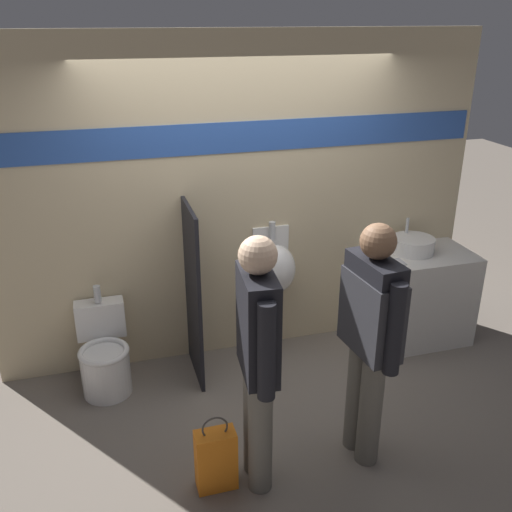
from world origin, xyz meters
name	(u,v)px	position (x,y,z in m)	size (l,w,h in m)	color
ground_plane	(262,381)	(0.00, 0.00, 0.00)	(16.00, 16.00, 0.00)	#70665B
display_wall	(242,202)	(0.00, 0.60, 1.36)	(4.11, 0.07, 2.70)	beige
sink_counter	(416,297)	(1.54, 0.27, 0.42)	(0.93, 0.59, 0.85)	silver
sink_basin	(413,245)	(1.49, 0.33, 0.91)	(0.37, 0.37, 0.27)	white
cell_phone	(399,262)	(1.26, 0.15, 0.85)	(0.07, 0.14, 0.01)	#B7B7BC
divider_near_counter	(193,294)	(-0.49, 0.28, 0.73)	(0.03, 0.59, 1.46)	black
urinal_near_counter	(275,269)	(0.24, 0.42, 0.80)	(0.33, 0.33, 1.19)	silver
toilet	(105,357)	(-1.22, 0.27, 0.28)	(0.39, 0.56, 0.82)	white
person_in_vest	(370,329)	(0.41, -0.98, 0.97)	(0.25, 0.58, 1.67)	#666056
person_with_lanyard	(258,355)	(-0.33, -1.01, 0.93)	(0.22, 0.59, 1.68)	#666056
shopping_bag	(216,459)	(-0.60, -1.01, 0.21)	(0.26, 0.14, 0.54)	orange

